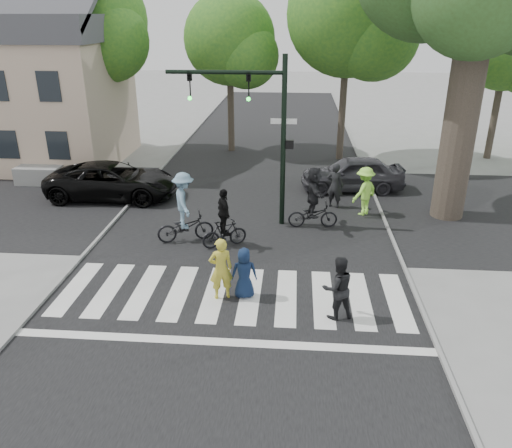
{
  "coord_description": "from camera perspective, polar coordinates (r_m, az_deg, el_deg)",
  "views": [
    {
      "loc": [
        1.61,
        -10.91,
        7.17
      ],
      "look_at": [
        0.5,
        3.0,
        1.3
      ],
      "focal_mm": 35.0,
      "sensor_mm": 36.0,
      "label": 1
    }
  ],
  "objects": [
    {
      "name": "bystander_hivis",
      "position": [
        19.52,
        12.3,
        3.68
      ],
      "size": [
        1.36,
        1.35,
        1.89
      ],
      "primitive_type": "imported",
      "rotation": [
        0.0,
        0.0,
        3.92
      ],
      "color": "#A4FF4A",
      "rests_on": "ground"
    },
    {
      "name": "traffic_signal",
      "position": [
        17.46,
        0.37,
        12.03
      ],
      "size": [
        4.45,
        0.29,
        6.0
      ],
      "color": "black",
      "rests_on": "ground"
    },
    {
      "name": "road_cross",
      "position": [
        20.28,
        -0.28,
        2.13
      ],
      "size": [
        70.0,
        10.0,
        0.01
      ],
      "primitive_type": "cube",
      "color": "black",
      "rests_on": "ground"
    },
    {
      "name": "bg_tree_2",
      "position": [
        27.76,
        -2.56,
        19.93
      ],
      "size": [
        5.04,
        4.8,
        8.4
      ],
      "color": "brown",
      "rests_on": "ground"
    },
    {
      "name": "curb_left",
      "position": [
        18.66,
        -16.74,
        -0.64
      ],
      "size": [
        0.1,
        70.0,
        0.1
      ],
      "primitive_type": "cube",
      "color": "gray",
      "rests_on": "ground"
    },
    {
      "name": "bystander_dark",
      "position": [
        20.07,
        9.02,
        4.36
      ],
      "size": [
        0.78,
        0.66,
        1.82
      ],
      "primitive_type": "imported",
      "rotation": [
        0.0,
        0.0,
        2.74
      ],
      "color": "black",
      "rests_on": "ground"
    },
    {
      "name": "bg_tree_0",
      "position": [
        30.99,
        -26.62,
        18.69
      ],
      "size": [
        5.46,
        5.2,
        8.97
      ],
      "color": "brown",
      "rests_on": "ground"
    },
    {
      "name": "bg_tree_3",
      "position": [
        26.32,
        11.27,
        21.93
      ],
      "size": [
        6.3,
        6.0,
        10.2
      ],
      "color": "brown",
      "rests_on": "ground"
    },
    {
      "name": "cyclist_left",
      "position": [
        16.9,
        -8.17,
        1.35
      ],
      "size": [
        2.02,
        1.41,
        2.42
      ],
      "color": "black",
      "rests_on": "ground"
    },
    {
      "name": "house",
      "position": [
        28.33,
        -23.79,
        14.14
      ],
      "size": [
        8.4,
        8.1,
        8.82
      ],
      "color": "#C1A791",
      "rests_on": "ground"
    },
    {
      "name": "cyclist_right",
      "position": [
        17.98,
        6.59,
        2.62
      ],
      "size": [
        1.83,
        1.7,
        2.26
      ],
      "color": "black",
      "rests_on": "ground"
    },
    {
      "name": "pedestrian_woman",
      "position": [
        13.44,
        -4.03,
        -5.13
      ],
      "size": [
        0.75,
        0.61,
        1.77
      ],
      "primitive_type": "imported",
      "rotation": [
        0.0,
        0.0,
        3.47
      ],
      "color": "gold",
      "rests_on": "ground"
    },
    {
      "name": "pedestrian_adult",
      "position": [
        12.75,
        9.33,
        -7.23
      ],
      "size": [
        0.98,
        0.87,
        1.7
      ],
      "primitive_type": "imported",
      "rotation": [
        0.0,
        0.0,
        3.46
      ],
      "color": "black",
      "rests_on": "ground"
    },
    {
      "name": "curb_right",
      "position": [
        17.76,
        15.33,
        -1.68
      ],
      "size": [
        0.1,
        70.0,
        0.1
      ],
      "primitive_type": "cube",
      "color": "gray",
      "rests_on": "ground"
    },
    {
      "name": "crosswalk",
      "position": [
        13.7,
        -2.9,
        -8.73
      ],
      "size": [
        10.0,
        3.85,
        0.01
      ],
      "color": "silver",
      "rests_on": "ground"
    },
    {
      "name": "road_stem",
      "position": [
        17.52,
        -1.11,
        -1.33
      ],
      "size": [
        10.0,
        70.0,
        0.01
      ],
      "primitive_type": "cube",
      "color": "black",
      "rests_on": "ground"
    },
    {
      "name": "car_suv",
      "position": [
        21.79,
        -16.05,
        4.77
      ],
      "size": [
        5.43,
        2.59,
        1.49
      ],
      "primitive_type": "imported",
      "rotation": [
        0.0,
        0.0,
        1.59
      ],
      "color": "black",
      "rests_on": "ground"
    },
    {
      "name": "bg_tree_1",
      "position": [
        28.34,
        -17.99,
        20.76
      ],
      "size": [
        6.09,
        5.8,
        9.8
      ],
      "color": "brown",
      "rests_on": "ground"
    },
    {
      "name": "cyclist_mid",
      "position": [
        16.43,
        -3.66,
        0.06
      ],
      "size": [
        1.57,
        1.09,
        2.01
      ],
      "color": "black",
      "rests_on": "ground"
    },
    {
      "name": "car_grey",
      "position": [
        22.3,
        10.94,
        5.69
      ],
      "size": [
        4.58,
        2.15,
        1.51
      ],
      "primitive_type": "imported",
      "rotation": [
        0.0,
        0.0,
        -1.49
      ],
      "color": "#37363C",
      "rests_on": "ground"
    },
    {
      "name": "pedestrian_child",
      "position": [
        13.54,
        -1.35,
        -5.63
      ],
      "size": [
        0.76,
        0.54,
        1.45
      ],
      "primitive_type": "imported",
      "rotation": [
        0.0,
        0.0,
        3.27
      ],
      "color": "#10203E",
      "rests_on": "ground"
    },
    {
      "name": "ground",
      "position": [
        13.15,
        -3.27,
        -10.26
      ],
      "size": [
        120.0,
        120.0,
        0.0
      ],
      "primitive_type": "plane",
      "color": "gray",
      "rests_on": "ground"
    }
  ]
}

